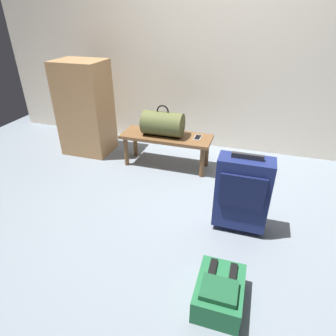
{
  "coord_description": "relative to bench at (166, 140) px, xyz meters",
  "views": [
    {
      "loc": [
        0.41,
        -1.94,
        1.6
      ],
      "look_at": [
        -0.32,
        0.36,
        0.25
      ],
      "focal_mm": 30.66,
      "sensor_mm": 36.0,
      "label": 1
    }
  ],
  "objects": [
    {
      "name": "back_wall",
      "position": [
        0.5,
        0.75,
        1.08
      ],
      "size": [
        6.0,
        0.1,
        2.8
      ],
      "primitive_type": "cube",
      "color": "silver",
      "rests_on": "ground"
    },
    {
      "name": "backpack_green",
      "position": [
        0.85,
        -1.61,
        -0.22
      ],
      "size": [
        0.28,
        0.38,
        0.21
      ],
      "color": "#1E6038",
      "rests_on": "ground"
    },
    {
      "name": "suitcase_upright_navy",
      "position": [
        0.9,
        -0.87,
        0.04
      ],
      "size": [
        0.41,
        0.21,
        0.68
      ],
      "color": "navy",
      "rests_on": "ground"
    },
    {
      "name": "bench",
      "position": [
        0.0,
        0.0,
        0.0
      ],
      "size": [
        1.0,
        0.36,
        0.37
      ],
      "color": "brown",
      "rests_on": "ground"
    },
    {
      "name": "side_cabinet",
      "position": [
        -1.05,
        0.09,
        0.23
      ],
      "size": [
        0.56,
        0.44,
        1.1
      ],
      "color": "#A87A4C",
      "rests_on": "ground"
    },
    {
      "name": "ground_plane",
      "position": [
        0.5,
        -0.85,
        -0.32
      ],
      "size": [
        6.6,
        6.6,
        0.0
      ],
      "primitive_type": "plane",
      "color": "slate"
    },
    {
      "name": "duffel_bag_olive",
      "position": [
        -0.04,
        -0.0,
        0.19
      ],
      "size": [
        0.44,
        0.26,
        0.34
      ],
      "color": "#51562D",
      "rests_on": "bench"
    },
    {
      "name": "cell_phone",
      "position": [
        0.35,
        0.03,
        0.06
      ],
      "size": [
        0.07,
        0.14,
        0.01
      ],
      "color": "silver",
      "rests_on": "bench"
    }
  ]
}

